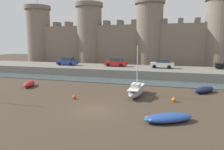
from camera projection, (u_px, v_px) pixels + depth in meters
ground_plane at (94, 111)px, 19.33m from camera, size 160.00×160.00×0.00m
water_channel at (131, 82)px, 33.36m from camera, size 80.00×4.50×0.10m
quay_road at (139, 71)px, 40.10m from camera, size 71.38×10.00×1.46m
castle at (149, 39)px, 50.23m from camera, size 66.20×6.82×18.61m
rowboat_foreground_left at (168, 118)px, 16.58m from camera, size 4.11×3.25×0.64m
sailboat_near_channel_right at (136, 91)px, 24.61m from camera, size 1.37×5.38×5.66m
rowboat_foreground_right at (29, 84)px, 29.85m from camera, size 2.16×3.45×0.80m
rowboat_midflat_left at (204, 90)px, 26.26m from camera, size 3.13×3.46×0.73m
mooring_buoy_off_centre at (74, 97)px, 23.40m from camera, size 0.41×0.41×0.41m
mooring_buoy_near_channel at (174, 100)px, 22.23m from camera, size 0.45×0.45×0.45m
car_quay_west at (116, 62)px, 41.83m from camera, size 4.13×1.94×1.62m
car_quay_centre_east at (67, 61)px, 43.99m from camera, size 4.13×1.94×1.62m
car_quay_east at (162, 64)px, 38.90m from camera, size 4.13×1.94×1.62m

